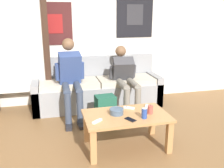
% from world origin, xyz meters
% --- Properties ---
extents(wall_back, '(10.00, 0.07, 2.55)m').
position_xyz_m(wall_back, '(-0.00, 2.53, 1.28)').
color(wall_back, silver).
rests_on(wall_back, ground_plane).
extents(door_frame, '(1.00, 0.10, 2.15)m').
position_xyz_m(door_frame, '(-1.47, 2.31, 1.20)').
color(door_frame, '#382319').
rests_on(door_frame, ground_plane).
extents(couch, '(2.24, 0.69, 0.87)m').
position_xyz_m(couch, '(-0.18, 2.18, 0.30)').
color(couch, gray).
rests_on(couch, ground_plane).
extents(coffee_table, '(1.03, 0.63, 0.43)m').
position_xyz_m(coffee_table, '(-0.11, 0.65, 0.36)').
color(coffee_table, '#B27F4C').
rests_on(coffee_table, ground_plane).
extents(person_seated_adult, '(0.47, 0.90, 1.24)m').
position_xyz_m(person_seated_adult, '(-0.67, 1.82, 0.68)').
color(person_seated_adult, '#384256').
rests_on(person_seated_adult, ground_plane).
extents(person_seated_teen, '(0.47, 0.97, 1.08)m').
position_xyz_m(person_seated_teen, '(0.23, 1.82, 0.60)').
color(person_seated_teen, gray).
rests_on(person_seated_teen, ground_plane).
extents(backpack, '(0.31, 0.28, 0.44)m').
position_xyz_m(backpack, '(-0.21, 1.38, 0.21)').
color(backpack, '#1E5642').
rests_on(backpack, ground_plane).
extents(ceramic_bowl, '(0.18, 0.18, 0.07)m').
position_xyz_m(ceramic_bowl, '(-0.22, 0.69, 0.47)').
color(ceramic_bowl, '#475B75').
rests_on(ceramic_bowl, coffee_table).
extents(pillar_candle, '(0.07, 0.07, 0.12)m').
position_xyz_m(pillar_candle, '(0.19, 0.61, 0.48)').
color(pillar_candle, '#B24C42').
rests_on(pillar_candle, coffee_table).
extents(drink_can_blue, '(0.07, 0.07, 0.12)m').
position_xyz_m(drink_can_blue, '(0.07, 0.50, 0.50)').
color(drink_can_blue, '#28479E').
rests_on(drink_can_blue, coffee_table).
extents(game_controller_near_left, '(0.14, 0.11, 0.03)m').
position_xyz_m(game_controller_near_left, '(-0.01, 0.83, 0.45)').
color(game_controller_near_left, white).
rests_on(game_controller_near_left, coffee_table).
extents(game_controller_near_right, '(0.13, 0.12, 0.03)m').
position_xyz_m(game_controller_near_right, '(-0.49, 0.52, 0.45)').
color(game_controller_near_right, white).
rests_on(game_controller_near_right, coffee_table).
extents(game_controller_far_center, '(0.10, 0.14, 0.03)m').
position_xyz_m(game_controller_far_center, '(0.22, 0.81, 0.45)').
color(game_controller_far_center, white).
rests_on(game_controller_far_center, coffee_table).
extents(cell_phone, '(0.12, 0.15, 0.01)m').
position_xyz_m(cell_phone, '(-0.11, 0.49, 0.44)').
color(cell_phone, black).
rests_on(cell_phone, coffee_table).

